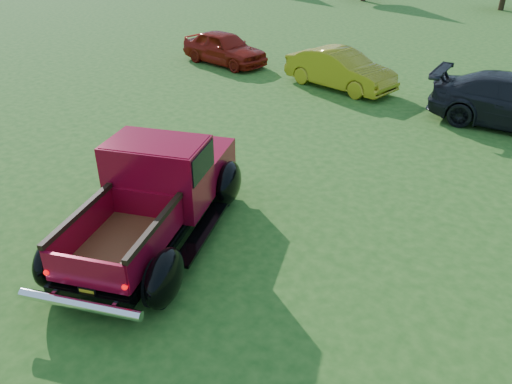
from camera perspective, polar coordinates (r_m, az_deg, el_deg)
ground at (r=9.95m, az=-3.28°, el=-4.84°), size 120.00×120.00×0.00m
pickup_truck at (r=9.82m, az=-10.86°, el=0.34°), size 3.93×5.46×1.91m
show_car_red at (r=21.68m, az=-3.64°, el=16.13°), size 4.04×1.89×1.34m
show_car_yellow at (r=18.67m, az=9.59°, el=13.67°), size 4.27×1.94×1.36m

